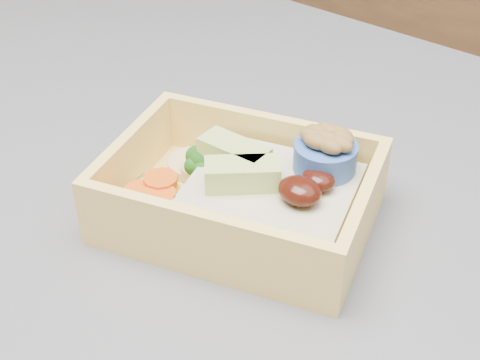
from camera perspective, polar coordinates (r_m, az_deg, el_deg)
The scene contains 1 object.
bento_box at distance 0.44m, azimuth 0.76°, elevation -1.16°, with size 0.20×0.17×0.06m.
Camera 1 is at (0.32, -0.29, 1.21)m, focal length 50.00 mm.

